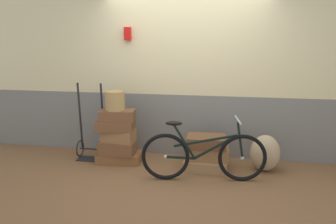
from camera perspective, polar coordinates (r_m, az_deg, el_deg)
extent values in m
cube|color=brown|center=(4.91, 1.58, -10.34)|extent=(9.09, 5.20, 0.06)
cube|color=slate|center=(5.55, 3.01, -2.03)|extent=(7.09, 0.20, 0.99)
cube|color=beige|center=(5.39, 3.19, 13.26)|extent=(7.09, 0.20, 1.94)
cube|color=red|center=(5.45, -6.79, 12.92)|extent=(0.10, 0.08, 0.20)
cube|color=brown|center=(5.31, -8.16, -7.54)|extent=(0.69, 0.44, 0.14)
cube|color=brown|center=(5.24, -8.45, -5.91)|extent=(0.54, 0.37, 0.19)
cube|color=olive|center=(5.20, -8.32, -3.89)|extent=(0.49, 0.33, 0.19)
cube|color=brown|center=(5.15, -8.81, -2.21)|extent=(0.58, 0.39, 0.14)
cube|color=brown|center=(5.12, -8.46, -0.56)|extent=(0.54, 0.37, 0.16)
cube|color=#9E754C|center=(5.04, 6.45, -8.58)|extent=(0.64, 0.51, 0.14)
cube|color=olive|center=(4.99, 6.79, -6.84)|extent=(0.59, 0.42, 0.18)
cube|color=brown|center=(4.93, 6.46, -4.95)|extent=(0.58, 0.44, 0.16)
cylinder|color=#A8844C|center=(5.08, -8.89, 1.89)|extent=(0.29, 0.29, 0.28)
torus|color=black|center=(5.65, -14.53, -5.92)|extent=(0.02, 0.27, 0.27)
torus|color=black|center=(5.49, -10.39, -6.28)|extent=(0.02, 0.27, 0.27)
cylinder|color=black|center=(5.57, -12.49, -6.10)|extent=(0.44, 0.02, 0.02)
cylinder|color=black|center=(5.50, -14.54, -0.68)|extent=(0.03, 0.09, 1.06)
cylinder|color=black|center=(5.36, -10.90, -0.86)|extent=(0.03, 0.09, 1.06)
cube|color=black|center=(5.51, -12.88, -7.70)|extent=(0.40, 0.22, 0.02)
ellipsoid|color=tan|center=(5.05, 15.97, -6.65)|extent=(0.41, 0.35, 0.52)
torus|color=black|center=(4.54, -0.44, -7.52)|extent=(0.64, 0.14, 0.64)
sphere|color=#B2B2B7|center=(4.54, -0.44, -7.52)|extent=(0.05, 0.05, 0.05)
torus|color=black|center=(4.60, 12.37, -7.55)|extent=(0.64, 0.14, 0.64)
sphere|color=#B2B2B7|center=(4.60, 12.37, -7.55)|extent=(0.05, 0.05, 0.05)
cube|color=black|center=(4.51, 7.99, -5.83)|extent=(0.56, 0.11, 0.35)
cube|color=black|center=(4.47, 2.75, -5.01)|extent=(0.30, 0.07, 0.47)
cube|color=black|center=(4.54, 2.01, -7.65)|extent=(0.39, 0.08, 0.04)
cube|color=black|center=(4.47, 6.28, -4.82)|extent=(0.82, 0.14, 0.18)
cube|color=black|center=(4.52, 12.01, -4.66)|extent=(0.11, 0.04, 0.49)
ellipsoid|color=black|center=(4.40, 1.00, -1.91)|extent=(0.23, 0.12, 0.06)
cylinder|color=#A5A5AD|center=(4.44, 11.65, -1.30)|extent=(0.09, 0.46, 0.02)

